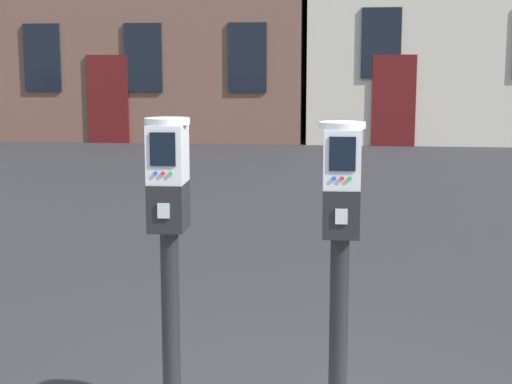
% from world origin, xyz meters
% --- Properties ---
extents(parking_meter_near_kerb, '(0.22, 0.26, 1.52)m').
position_xyz_m(parking_meter_near_kerb, '(-0.63, -0.10, 1.19)').
color(parking_meter_near_kerb, black).
rests_on(parking_meter_near_kerb, sidewalk_slab).
extents(parking_meter_twin_adjacent, '(0.22, 0.26, 1.51)m').
position_xyz_m(parking_meter_twin_adjacent, '(0.20, -0.10, 1.18)').
color(parking_meter_twin_adjacent, black).
rests_on(parking_meter_twin_adjacent, sidewalk_slab).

